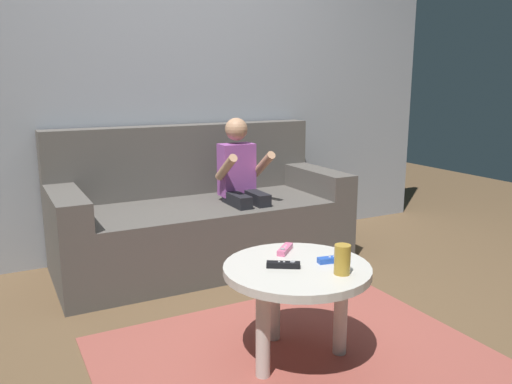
# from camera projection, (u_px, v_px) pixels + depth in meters

# --- Properties ---
(ground_plane) EXTENTS (8.66, 8.66, 0.00)m
(ground_plane) POSITION_uv_depth(u_px,v_px,m) (293.00, 340.00, 2.41)
(ground_plane) COLOR brown
(wall_back) EXTENTS (4.33, 0.05, 2.50)m
(wall_back) POSITION_uv_depth(u_px,v_px,m) (174.00, 72.00, 3.52)
(wall_back) COLOR #999EA8
(wall_back) RESTS_ON ground
(couch) EXTENTS (1.87, 0.80, 0.90)m
(couch) POSITION_uv_depth(u_px,v_px,m) (201.00, 218.00, 3.39)
(couch) COLOR #56514C
(couch) RESTS_ON ground
(person_seated_on_couch) EXTENTS (0.32, 0.39, 0.96)m
(person_seated_on_couch) POSITION_uv_depth(u_px,v_px,m) (243.00, 183.00, 3.28)
(person_seated_on_couch) COLOR black
(person_seated_on_couch) RESTS_ON ground
(coffee_table) EXTENTS (0.63, 0.63, 0.43)m
(coffee_table) POSITION_uv_depth(u_px,v_px,m) (296.00, 280.00, 2.18)
(coffee_table) COLOR beige
(coffee_table) RESTS_ON ground
(area_rug) EXTENTS (1.65, 1.26, 0.01)m
(area_rug) POSITION_uv_depth(u_px,v_px,m) (295.00, 357.00, 2.25)
(area_rug) COLOR #9E4C42
(area_rug) RESTS_ON ground
(game_remote_black_near_edge) EXTENTS (0.14, 0.10, 0.03)m
(game_remote_black_near_edge) POSITION_uv_depth(u_px,v_px,m) (283.00, 265.00, 2.14)
(game_remote_black_near_edge) COLOR black
(game_remote_black_near_edge) RESTS_ON coffee_table
(game_remote_pink_center) EXTENTS (0.13, 0.12, 0.03)m
(game_remote_pink_center) POSITION_uv_depth(u_px,v_px,m) (285.00, 249.00, 2.33)
(game_remote_pink_center) COLOR pink
(game_remote_pink_center) RESTS_ON coffee_table
(game_remote_blue_far_corner) EXTENTS (0.14, 0.06, 0.03)m
(game_remote_blue_far_corner) POSITION_uv_depth(u_px,v_px,m) (334.00, 259.00, 2.20)
(game_remote_blue_far_corner) COLOR blue
(game_remote_blue_far_corner) RESTS_ON coffee_table
(soda_can) EXTENTS (0.07, 0.07, 0.12)m
(soda_can) POSITION_uv_depth(u_px,v_px,m) (342.00, 259.00, 2.05)
(soda_can) COLOR #B78C2D
(soda_can) RESTS_ON coffee_table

